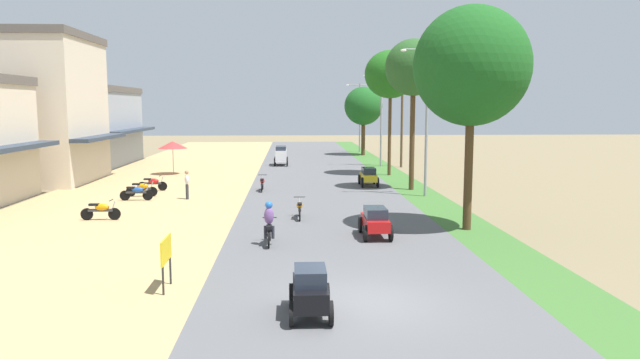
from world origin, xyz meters
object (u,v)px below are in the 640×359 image
at_px(parked_motorbike_third, 142,188).
at_px(car_van_white, 281,154).
at_px(streetlamp_mid, 381,113).
at_px(pedestrian_on_shoulder, 187,183).
at_px(motorbike_foreground_rider, 269,224).
at_px(median_tree_third, 391,75).
at_px(parked_motorbike_nearest, 101,209).
at_px(median_tree_nearest, 472,67).
at_px(motorbike_ahead_third, 262,183).
at_px(vendor_umbrella, 173,145).
at_px(streetlamp_near, 427,112).
at_px(streetlamp_far, 360,113).
at_px(parked_motorbike_fourth, 153,183).
at_px(median_tree_fourth, 363,106).
at_px(car_sedan_yellow, 368,176).
at_px(median_tree_second, 413,68).
at_px(utility_pole_near, 402,110).
at_px(car_hatchback_black, 310,290).
at_px(motorbike_ahead_second, 300,208).
at_px(street_signboard, 166,253).
at_px(car_sedan_red, 375,220).
at_px(parked_motorbike_second, 137,192).

xyz_separation_m(parked_motorbike_third, car_van_white, (7.72, 17.30, 0.47)).
distance_m(parked_motorbike_third, streetlamp_mid, 23.32).
relative_size(pedestrian_on_shoulder, motorbike_foreground_rider, 0.90).
bearing_deg(median_tree_third, parked_motorbike_nearest, -133.68).
distance_m(median_tree_nearest, motorbike_ahead_third, 16.15).
bearing_deg(vendor_umbrella, car_van_white, 37.71).
relative_size(median_tree_nearest, streetlamp_near, 1.09).
height_order(parked_motorbike_nearest, streetlamp_far, streetlamp_far).
xyz_separation_m(parked_motorbike_fourth, motorbike_ahead_third, (6.73, -0.44, 0.02)).
height_order(median_tree_fourth, car_sedan_yellow, median_tree_fourth).
bearing_deg(parked_motorbike_third, vendor_umbrella, 91.90).
height_order(median_tree_second, utility_pole_near, utility_pole_near).
bearing_deg(streetlamp_near, motorbike_ahead_third, 165.04).
bearing_deg(median_tree_third, motorbike_foreground_rider, -110.46).
relative_size(parked_motorbike_fourth, pedestrian_on_shoulder, 1.11).
bearing_deg(streetlamp_mid, car_hatchback_black, -101.43).
bearing_deg(car_hatchback_black, median_tree_nearest, 55.20).
height_order(streetlamp_mid, car_van_white, streetlamp_mid).
distance_m(median_tree_nearest, streetlamp_far, 41.70).
bearing_deg(motorbike_ahead_second, motorbike_ahead_third, 103.38).
distance_m(parked_motorbike_nearest, motorbike_ahead_third, 11.28).
xyz_separation_m(median_tree_third, utility_pole_near, (2.07, 6.12, -2.67)).
xyz_separation_m(median_tree_nearest, motorbike_foreground_rider, (-8.24, -2.42, -5.98)).
height_order(utility_pole_near, car_van_white, utility_pole_near).
height_order(car_hatchback_black, car_van_white, car_van_white).
bearing_deg(parked_motorbike_fourth, pedestrian_on_shoulder, -51.75).
relative_size(street_signboard, vendor_umbrella, 0.59).
height_order(streetlamp_far, motorbike_ahead_third, streetlamp_far).
bearing_deg(streetlamp_far, parked_motorbike_third, -117.16).
height_order(parked_motorbike_nearest, streetlamp_mid, streetlamp_mid).
height_order(median_tree_second, car_van_white, median_tree_second).
xyz_separation_m(median_tree_nearest, motorbike_ahead_second, (-7.02, 2.73, -6.27)).
distance_m(parked_motorbike_third, streetlamp_far, 35.91).
xyz_separation_m(parked_motorbike_nearest, car_hatchback_black, (9.11, -12.83, 0.19)).
bearing_deg(utility_pole_near, motorbike_foreground_rider, -110.08).
height_order(parked_motorbike_third, streetlamp_mid, streetlamp_mid).
height_order(street_signboard, car_sedan_red, street_signboard).
distance_m(parked_motorbike_third, vendor_umbrella, 11.19).
relative_size(median_tree_third, streetlamp_far, 1.21).
relative_size(parked_motorbike_second, streetlamp_mid, 0.23).
relative_size(median_tree_third, car_sedan_yellow, 4.10).
bearing_deg(median_tree_fourth, pedestrian_on_shoulder, -115.02).
relative_size(streetlamp_mid, car_van_white, 3.29).
height_order(car_hatchback_black, motorbike_ahead_third, car_hatchback_black).
bearing_deg(parked_motorbike_nearest, motorbike_ahead_third, 52.22).
bearing_deg(parked_motorbike_third, car_sedan_red, -43.29).
relative_size(car_sedan_yellow, motorbike_ahead_third, 1.26).
relative_size(street_signboard, median_tree_third, 0.16).
bearing_deg(streetlamp_near, motorbike_foreground_rider, -126.42).
bearing_deg(parked_motorbike_nearest, streetlamp_near, 21.24).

